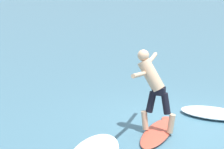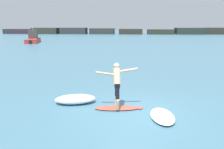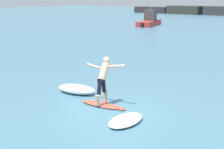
% 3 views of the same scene
% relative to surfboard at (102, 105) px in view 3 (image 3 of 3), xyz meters
% --- Properties ---
extents(ground_plane, '(200.00, 200.00, 0.00)m').
position_rel_surfboard_xyz_m(ground_plane, '(0.69, -0.24, -0.04)').
color(ground_plane, teal).
extents(surfboard, '(1.98, 0.73, 0.21)m').
position_rel_surfboard_xyz_m(surfboard, '(0.00, 0.00, 0.00)').
color(surfboard, '#D5513B').
rests_on(surfboard, ground).
extents(surfer, '(1.71, 0.87, 1.77)m').
position_rel_surfboard_xyz_m(surfer, '(-0.05, 0.14, 1.10)').
color(surfer, tan).
rests_on(surfer, surfboard).
extents(fishing_boat_near_jetty, '(3.66, 7.76, 3.08)m').
position_rel_surfboard_xyz_m(fishing_boat_near_jetty, '(-16.43, 30.72, 0.61)').
color(fishing_boat_near_jetty, '#BA3530').
rests_on(fishing_boat_near_jetty, ground).
extents(wave_foam_at_tail, '(1.89, 1.17, 0.37)m').
position_rel_surfboard_xyz_m(wave_foam_at_tail, '(-1.87, 0.53, 0.15)').
color(wave_foam_at_tail, white).
rests_on(wave_foam_at_tail, ground).
extents(wave_foam_at_nose, '(0.93, 1.60, 0.17)m').
position_rel_surfboard_xyz_m(wave_foam_at_nose, '(1.66, -0.80, 0.04)').
color(wave_foam_at_nose, white).
rests_on(wave_foam_at_nose, ground).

